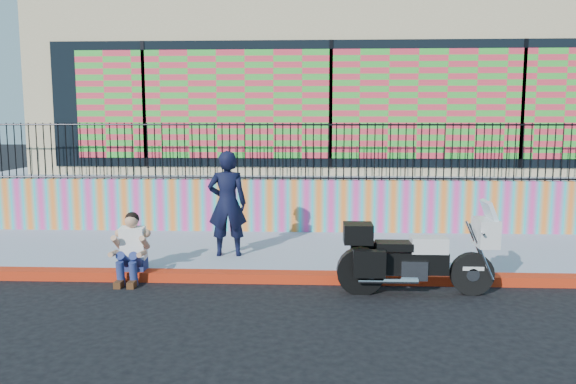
{
  "coord_description": "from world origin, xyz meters",
  "views": [
    {
      "loc": [
        -0.38,
        -8.52,
        2.55
      ],
      "look_at": [
        -0.82,
        1.2,
        1.26
      ],
      "focal_mm": 35.0,
      "sensor_mm": 36.0,
      "label": 1
    }
  ],
  "objects": [
    {
      "name": "ground",
      "position": [
        0.0,
        0.0,
        0.0
      ],
      "size": [
        90.0,
        90.0,
        0.0
      ],
      "primitive_type": "plane",
      "color": "black",
      "rests_on": "ground"
    },
    {
      "name": "red_curb",
      "position": [
        0.0,
        0.0,
        0.07
      ],
      "size": [
        16.0,
        0.3,
        0.15
      ],
      "primitive_type": "cube",
      "color": "#AF280C",
      "rests_on": "ground"
    },
    {
      "name": "sidewalk",
      "position": [
        0.0,
        1.65,
        0.07
      ],
      "size": [
        16.0,
        3.0,
        0.15
      ],
      "primitive_type": "cube",
      "color": "#97A1B5",
      "rests_on": "ground"
    },
    {
      "name": "mural_wall",
      "position": [
        0.0,
        3.25,
        0.7
      ],
      "size": [
        16.0,
        0.2,
        1.1
      ],
      "primitive_type": "cube",
      "color": "#E03A92",
      "rests_on": "sidewalk"
    },
    {
      "name": "metal_fence",
      "position": [
        0.0,
        3.25,
        1.85
      ],
      "size": [
        15.8,
        0.04,
        1.2
      ],
      "primitive_type": null,
      "color": "black",
      "rests_on": "mural_wall"
    },
    {
      "name": "elevated_platform",
      "position": [
        0.0,
        8.35,
        0.62
      ],
      "size": [
        16.0,
        10.0,
        1.25
      ],
      "primitive_type": "cube",
      "color": "#97A1B5",
      "rests_on": "ground"
    },
    {
      "name": "storefront_building",
      "position": [
        0.0,
        8.13,
        3.25
      ],
      "size": [
        14.0,
        8.06,
        4.0
      ],
      "color": "tan",
      "rests_on": "elevated_platform"
    },
    {
      "name": "police_motorcycle",
      "position": [
        1.08,
        -0.53,
        0.58
      ],
      "size": [
        2.23,
        0.74,
        1.39
      ],
      "color": "black",
      "rests_on": "ground"
    },
    {
      "name": "police_officer",
      "position": [
        -1.87,
        1.06,
        1.07
      ],
      "size": [
        0.71,
        0.5,
        1.84
      ],
      "primitive_type": "imported",
      "rotation": [
        0.0,
        0.0,
        3.23
      ],
      "color": "black",
      "rests_on": "sidewalk"
    },
    {
      "name": "seated_man",
      "position": [
        -3.21,
        -0.13,
        0.45
      ],
      "size": [
        0.54,
        0.71,
        1.06
      ],
      "color": "navy",
      "rests_on": "ground"
    }
  ]
}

